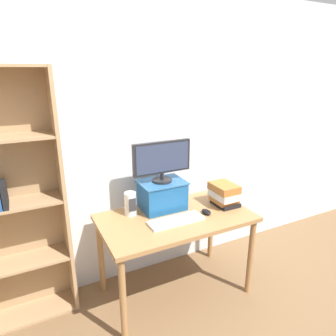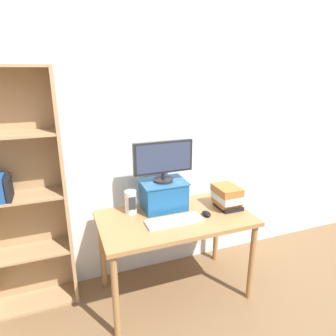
{
  "view_description": "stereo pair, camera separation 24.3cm",
  "coord_description": "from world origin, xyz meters",
  "px_view_note": "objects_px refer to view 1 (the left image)",
  "views": [
    {
      "loc": [
        -1.08,
        -1.99,
        1.93
      ],
      "look_at": [
        -0.04,
        0.08,
        1.17
      ],
      "focal_mm": 32.0,
      "sensor_mm": 36.0,
      "label": 1
    },
    {
      "loc": [
        -0.85,
        -2.09,
        1.93
      ],
      "look_at": [
        -0.04,
        0.08,
        1.17
      ],
      "focal_mm": 32.0,
      "sensor_mm": 36.0,
      "label": 2
    }
  ],
  "objects_px": {
    "keyboard": "(176,220)",
    "desk_speaker": "(130,204)",
    "computer_mouse": "(206,212)",
    "bookshelf_unit": "(14,202)",
    "computer_monitor": "(162,160)",
    "book_stack": "(224,194)",
    "riser_box": "(162,194)",
    "desk": "(176,225)"
  },
  "relations": [
    {
      "from": "bookshelf_unit",
      "to": "book_stack",
      "type": "height_order",
      "value": "bookshelf_unit"
    },
    {
      "from": "bookshelf_unit",
      "to": "keyboard",
      "type": "height_order",
      "value": "bookshelf_unit"
    },
    {
      "from": "book_stack",
      "to": "desk_speaker",
      "type": "relative_size",
      "value": 1.3
    },
    {
      "from": "computer_mouse",
      "to": "bookshelf_unit",
      "type": "bearing_deg",
      "value": 164.16
    },
    {
      "from": "desk",
      "to": "computer_mouse",
      "type": "bearing_deg",
      "value": -17.49
    },
    {
      "from": "keyboard",
      "to": "computer_mouse",
      "type": "height_order",
      "value": "computer_mouse"
    },
    {
      "from": "desk",
      "to": "riser_box",
      "type": "xyz_separation_m",
      "value": [
        -0.04,
        0.19,
        0.22
      ]
    },
    {
      "from": "bookshelf_unit",
      "to": "computer_mouse",
      "type": "distance_m",
      "value": 1.51
    },
    {
      "from": "keyboard",
      "to": "desk_speaker",
      "type": "relative_size",
      "value": 2.31
    },
    {
      "from": "riser_box",
      "to": "desk_speaker",
      "type": "bearing_deg",
      "value": 178.31
    },
    {
      "from": "desk",
      "to": "computer_mouse",
      "type": "relative_size",
      "value": 12.22
    },
    {
      "from": "riser_box",
      "to": "keyboard",
      "type": "bearing_deg",
      "value": -92.02
    },
    {
      "from": "riser_box",
      "to": "computer_mouse",
      "type": "relative_size",
      "value": 3.75
    },
    {
      "from": "desk",
      "to": "book_stack",
      "type": "height_order",
      "value": "book_stack"
    },
    {
      "from": "bookshelf_unit",
      "to": "computer_monitor",
      "type": "bearing_deg",
      "value": -7.02
    },
    {
      "from": "desk",
      "to": "desk_speaker",
      "type": "relative_size",
      "value": 6.37
    },
    {
      "from": "desk",
      "to": "book_stack",
      "type": "relative_size",
      "value": 4.9
    },
    {
      "from": "book_stack",
      "to": "desk_speaker",
      "type": "xyz_separation_m",
      "value": [
        -0.82,
        0.2,
        -0.0
      ]
    },
    {
      "from": "computer_mouse",
      "to": "riser_box",
      "type": "bearing_deg",
      "value": 137.03
    },
    {
      "from": "desk",
      "to": "bookshelf_unit",
      "type": "distance_m",
      "value": 1.27
    },
    {
      "from": "bookshelf_unit",
      "to": "desk_speaker",
      "type": "xyz_separation_m",
      "value": [
        0.86,
        -0.13,
        -0.14
      ]
    },
    {
      "from": "riser_box",
      "to": "computer_monitor",
      "type": "bearing_deg",
      "value": -90.0
    },
    {
      "from": "keyboard",
      "to": "desk_speaker",
      "type": "distance_m",
      "value": 0.41
    },
    {
      "from": "riser_box",
      "to": "computer_monitor",
      "type": "height_order",
      "value": "computer_monitor"
    },
    {
      "from": "computer_mouse",
      "to": "desk_speaker",
      "type": "bearing_deg",
      "value": 154.51
    },
    {
      "from": "computer_monitor",
      "to": "desk_speaker",
      "type": "bearing_deg",
      "value": 178.02
    },
    {
      "from": "computer_monitor",
      "to": "keyboard",
      "type": "distance_m",
      "value": 0.52
    },
    {
      "from": "computer_monitor",
      "to": "keyboard",
      "type": "height_order",
      "value": "computer_monitor"
    },
    {
      "from": "riser_box",
      "to": "desk_speaker",
      "type": "height_order",
      "value": "riser_box"
    },
    {
      "from": "keyboard",
      "to": "riser_box",
      "type": "bearing_deg",
      "value": 87.98
    },
    {
      "from": "riser_box",
      "to": "computer_monitor",
      "type": "xyz_separation_m",
      "value": [
        0.0,
        -0.0,
        0.32
      ]
    },
    {
      "from": "riser_box",
      "to": "desk_speaker",
      "type": "distance_m",
      "value": 0.29
    },
    {
      "from": "computer_monitor",
      "to": "keyboard",
      "type": "bearing_deg",
      "value": -92.03
    },
    {
      "from": "book_stack",
      "to": "desk_speaker",
      "type": "distance_m",
      "value": 0.84
    },
    {
      "from": "desk_speaker",
      "to": "computer_monitor",
      "type": "bearing_deg",
      "value": -1.98
    },
    {
      "from": "book_stack",
      "to": "riser_box",
      "type": "bearing_deg",
      "value": 160.44
    },
    {
      "from": "desk",
      "to": "desk_speaker",
      "type": "bearing_deg",
      "value": 149.01
    },
    {
      "from": "computer_monitor",
      "to": "bookshelf_unit",
      "type": "bearing_deg",
      "value": 172.98
    },
    {
      "from": "computer_mouse",
      "to": "desk",
      "type": "bearing_deg",
      "value": 162.51
    },
    {
      "from": "keyboard",
      "to": "book_stack",
      "type": "bearing_deg",
      "value": 9.53
    },
    {
      "from": "computer_monitor",
      "to": "keyboard",
      "type": "relative_size",
      "value": 1.13
    },
    {
      "from": "keyboard",
      "to": "desk",
      "type": "bearing_deg",
      "value": 62.92
    }
  ]
}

